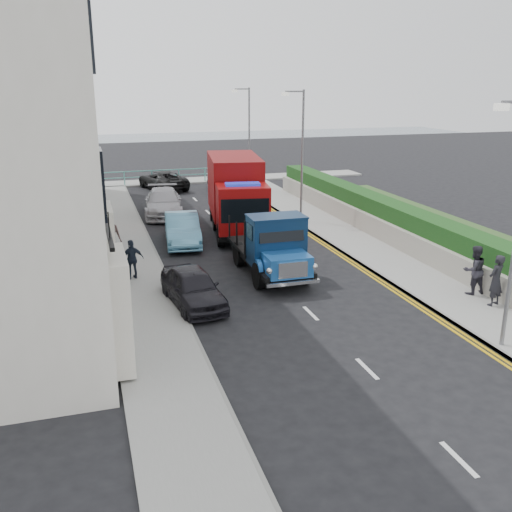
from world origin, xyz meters
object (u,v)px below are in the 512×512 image
at_px(bedford_lorry, 275,250).
at_px(parked_car_front, 193,287).
at_px(lamp_mid, 300,149).
at_px(pedestrian_east_near, 496,280).
at_px(lamp_far, 248,133).
at_px(red_lorry, 236,192).

height_order(bedford_lorry, parked_car_front, bedford_lorry).
height_order(lamp_mid, pedestrian_east_near, lamp_mid).
distance_m(lamp_far, red_lorry, 11.40).
bearing_deg(parked_car_front, pedestrian_east_near, -25.14).
bearing_deg(pedestrian_east_near, lamp_mid, -102.67).
bearing_deg(lamp_far, parked_car_front, -111.11).
distance_m(lamp_mid, lamp_far, 10.00).
relative_size(red_lorry, pedestrian_east_near, 4.18).
bearing_deg(lamp_mid, parked_car_front, -127.49).
height_order(red_lorry, pedestrian_east_near, red_lorry).
bearing_deg(lamp_mid, pedestrian_east_near, -81.82).
relative_size(lamp_far, red_lorry, 0.94).
xyz_separation_m(lamp_far, red_lorry, (-3.68, -10.60, -2.01)).
height_order(lamp_far, parked_car_front, lamp_far).
bearing_deg(parked_car_front, bedford_lorry, 20.11).
relative_size(bedford_lorry, red_lorry, 0.73).
height_order(parked_car_front, pedestrian_east_near, pedestrian_east_near).
relative_size(parked_car_front, pedestrian_east_near, 2.17).
bearing_deg(bedford_lorry, red_lorry, 86.54).
distance_m(lamp_mid, pedestrian_east_near, 13.84).
bearing_deg(bedford_lorry, lamp_far, 77.51).
xyz_separation_m(red_lorry, parked_car_front, (-4.09, -9.54, -1.34)).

